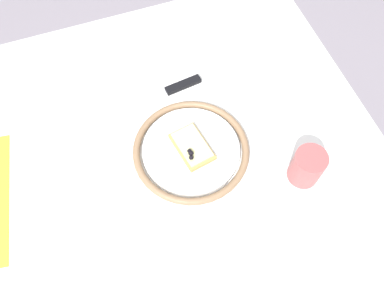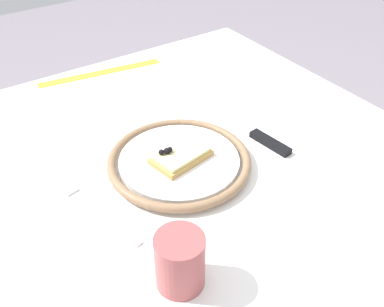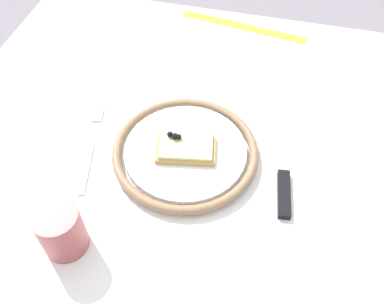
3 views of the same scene
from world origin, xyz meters
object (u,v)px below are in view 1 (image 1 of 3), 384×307
(cup, at_px, (307,167))
(knife, at_px, (171,90))
(plate, at_px, (191,150))
(fork, at_px, (229,219))
(dining_table, at_px, (186,177))
(pizza_slice_near, at_px, (192,147))
(measuring_tape, at_px, (3,197))

(cup, bearing_deg, knife, 32.83)
(plate, bearing_deg, fork, -172.60)
(dining_table, relative_size, fork, 4.70)
(dining_table, xyz_separation_m, plate, (0.01, -0.02, 0.12))
(plate, xyz_separation_m, knife, (0.17, -0.01, -0.01))
(cup, bearing_deg, pizza_slice_near, 57.08)
(pizza_slice_near, height_order, measuring_tape, pizza_slice_near)
(knife, xyz_separation_m, measuring_tape, (-0.14, 0.42, -0.00))
(plate, height_order, cup, cup)
(dining_table, relative_size, measuring_tape, 3.13)
(pizza_slice_near, distance_m, knife, 0.17)
(plate, height_order, pizza_slice_near, pizza_slice_near)
(dining_table, xyz_separation_m, knife, (0.18, -0.03, 0.11))
(plate, relative_size, knife, 1.07)
(cup, height_order, measuring_tape, cup)
(dining_table, bearing_deg, knife, -8.65)
(plate, relative_size, cup, 3.06)
(plate, height_order, knife, plate)
(dining_table, height_order, plate, plate)
(dining_table, height_order, pizza_slice_near, pizza_slice_near)
(knife, bearing_deg, dining_table, 171.35)
(knife, bearing_deg, fork, -178.08)
(pizza_slice_near, xyz_separation_m, measuring_tape, (0.03, 0.41, -0.02))
(pizza_slice_near, xyz_separation_m, cup, (-0.13, -0.20, 0.02))
(plate, xyz_separation_m, cup, (-0.13, -0.21, 0.03))
(plate, bearing_deg, measuring_tape, 85.08)
(fork, bearing_deg, dining_table, 13.47)
(pizza_slice_near, relative_size, knife, 0.46)
(plate, height_order, fork, plate)
(pizza_slice_near, bearing_deg, measuring_tape, 85.26)
(measuring_tape, bearing_deg, cup, -97.00)
(pizza_slice_near, bearing_deg, fork, -173.56)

